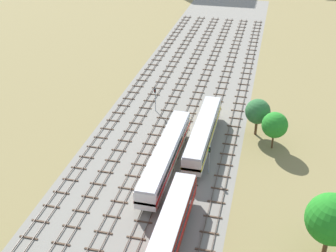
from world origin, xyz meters
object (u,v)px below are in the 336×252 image
(passenger_coach_centre_near, at_px, (166,154))
(diesel_railcar_centre_right_mid, at_px, (203,132))
(passenger_coach_centre_right_nearest, at_px, (166,240))
(signal_post_nearest, at_px, (155,96))
(signal_post_near, at_px, (209,156))

(passenger_coach_centre_near, bearing_deg, diesel_railcar_centre_right_mid, 61.11)
(passenger_coach_centre_right_nearest, bearing_deg, signal_post_nearest, 106.95)
(passenger_coach_centre_right_nearest, distance_m, passenger_coach_centre_near, 17.47)
(passenger_coach_centre_right_nearest, distance_m, signal_post_near, 17.65)
(signal_post_nearest, bearing_deg, passenger_coach_centre_right_nearest, -73.05)
(passenger_coach_centre_right_nearest, height_order, diesel_railcar_centre_right_mid, same)
(passenger_coach_centre_right_nearest, xyz_separation_m, signal_post_nearest, (-10.54, 34.57, 0.38))
(diesel_railcar_centre_right_mid, xyz_separation_m, signal_post_nearest, (-10.54, 9.98, 0.40))
(passenger_coach_centre_right_nearest, xyz_separation_m, diesel_railcar_centre_right_mid, (0.00, 24.59, -0.02))
(passenger_coach_centre_near, relative_size, diesel_railcar_centre_right_mid, 1.07)
(passenger_coach_centre_right_nearest, bearing_deg, diesel_railcar_centre_right_mid, 90.00)
(signal_post_nearest, distance_m, signal_post_near, 21.22)
(passenger_coach_centre_near, bearing_deg, signal_post_nearest, 109.74)
(passenger_coach_centre_right_nearest, bearing_deg, signal_post_near, 83.14)
(diesel_railcar_centre_right_mid, bearing_deg, signal_post_near, -73.39)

